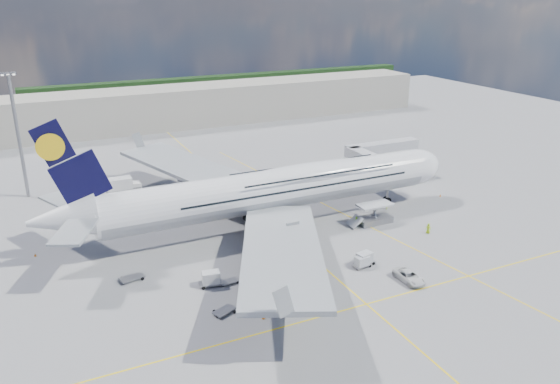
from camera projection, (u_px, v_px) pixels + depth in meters
name	position (u px, v px, depth m)	size (l,w,h in m)	color
ground	(299.00, 246.00, 91.12)	(300.00, 300.00, 0.00)	gray
taxi_line_main	(299.00, 246.00, 91.12)	(0.25, 220.00, 0.01)	yellow
taxi_line_cross	(366.00, 304.00, 74.16)	(120.00, 0.25, 0.01)	yellow
taxi_line_diag	(340.00, 212.00, 105.23)	(0.25, 100.00, 0.01)	yellow
airliner	(275.00, 189.00, 97.34)	(77.26, 79.15, 23.71)	white
jet_bridge	(377.00, 154.00, 118.51)	(18.80, 12.10, 8.50)	#B7B7BC
cargo_loader	(373.00, 216.00, 99.91)	(8.53, 3.20, 3.67)	silver
light_mast	(18.00, 135.00, 108.63)	(3.00, 0.70, 25.50)	gray
terminal	(159.00, 108.00, 169.61)	(180.00, 16.00, 12.00)	#B2AD9E
tree_line	(230.00, 85.00, 224.57)	(160.00, 6.00, 8.00)	#193814
dolly_row_a	(229.00, 281.00, 79.33)	(2.87, 1.72, 0.40)	gray
dolly_row_b	(224.00, 311.00, 72.00)	(3.45, 2.71, 0.45)	gray
dolly_row_c	(211.00, 278.00, 78.48)	(3.73, 2.46, 2.18)	gray
dolly_back	(132.00, 278.00, 80.21)	(3.72, 2.45, 0.50)	gray
dolly_nose_far	(362.00, 262.00, 83.78)	(2.95, 1.79, 1.78)	gray
dolly_nose_near	(365.00, 258.00, 84.49)	(3.51, 2.34, 2.05)	gray
baggage_tug	(281.00, 256.00, 85.98)	(2.57, 1.23, 1.60)	silver
catering_truck_inner	(201.00, 201.00, 104.59)	(7.91, 3.71, 4.57)	gray
catering_truck_outer	(123.00, 188.00, 112.36)	(6.97, 2.76, 4.17)	gray
service_van	(409.00, 276.00, 79.80)	(2.53, 5.49, 1.53)	silver
crew_nose	(387.00, 206.00, 106.31)	(0.55, 0.36, 1.51)	#BDF619
crew_loader	(357.00, 221.00, 98.65)	(0.86, 0.67, 1.77)	#A5F319
crew_wing	(287.00, 268.00, 82.07)	(0.92, 0.38, 1.57)	#C9E317
crew_van	(428.00, 228.00, 95.61)	(0.91, 0.59, 1.86)	#BAE818
crew_tug	(279.00, 272.00, 80.58)	(1.27, 0.73, 1.97)	#B7FF1A
cone_nose	(440.00, 195.00, 113.16)	(0.41, 0.41, 0.52)	orange
cone_wing_left_inner	(179.00, 220.00, 100.57)	(0.48, 0.48, 0.61)	orange
cone_wing_left_outer	(150.00, 197.00, 112.21)	(0.47, 0.47, 0.59)	orange
cone_wing_right_inner	(306.00, 274.00, 81.44)	(0.40, 0.40, 0.51)	orange
cone_wing_right_outer	(263.00, 317.00, 70.78)	(0.47, 0.47, 0.60)	orange
cone_tail	(35.00, 255.00, 87.50)	(0.41, 0.41, 0.52)	orange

